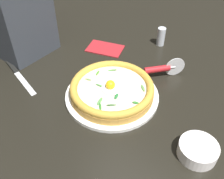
# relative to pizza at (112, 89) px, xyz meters

# --- Properties ---
(ground_plane) EXTENTS (2.40, 2.40, 0.03)m
(ground_plane) POSITION_rel_pizza_xyz_m (-0.04, -0.01, -0.05)
(ground_plane) COLOR black
(ground_plane) RESTS_ON ground
(pizza_plate) EXTENTS (0.30, 0.30, 0.01)m
(pizza_plate) POSITION_rel_pizza_xyz_m (0.00, -0.00, -0.03)
(pizza_plate) COLOR white
(pizza_plate) RESTS_ON ground
(pizza) EXTENTS (0.26, 0.26, 0.06)m
(pizza) POSITION_rel_pizza_xyz_m (0.00, 0.00, 0.00)
(pizza) COLOR gold
(pizza) RESTS_ON pizza_plate
(side_bowl) EXTENTS (0.10, 0.10, 0.04)m
(side_bowl) POSITION_rel_pizza_xyz_m (-0.31, -0.02, -0.01)
(side_bowl) COLOR white
(side_bowl) RESTS_ON ground
(pizza_cutter) EXTENTS (0.08, 0.13, 0.07)m
(pizza_cutter) POSITION_rel_pizza_xyz_m (-0.04, -0.20, 0.00)
(pizza_cutter) COLOR silver
(pizza_cutter) RESTS_ON ground
(table_knife) EXTENTS (0.23, 0.04, 0.01)m
(table_knife) POSITION_rel_pizza_xyz_m (0.33, 0.17, -0.03)
(table_knife) COLOR silver
(table_knife) RESTS_ON ground
(folded_napkin) EXTENTS (0.17, 0.14, 0.01)m
(folded_napkin) POSITION_rel_pizza_xyz_m (0.22, -0.17, -0.03)
(folded_napkin) COLOR #A31E25
(folded_napkin) RESTS_ON ground
(pepper_shaker) EXTENTS (0.03, 0.03, 0.07)m
(pepper_shaker) POSITION_rel_pizza_xyz_m (0.10, -0.36, 0.00)
(pepper_shaker) COLOR silver
(pepper_shaker) RESTS_ON ground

